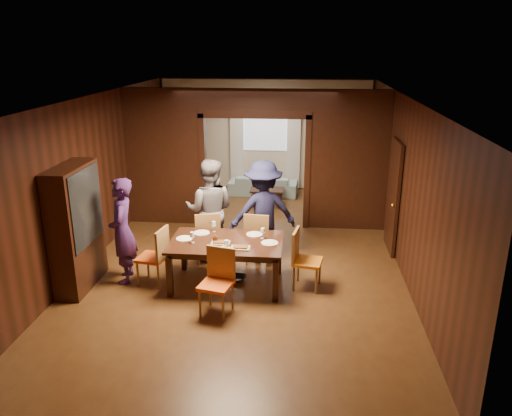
# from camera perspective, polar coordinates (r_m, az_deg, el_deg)

# --- Properties ---
(floor) EXTENTS (9.00, 9.00, 0.00)m
(floor) POSITION_cam_1_polar(r_m,az_deg,el_deg) (9.41, -1.10, -5.26)
(floor) COLOR #4C2B15
(floor) RESTS_ON ground
(ceiling) EXTENTS (5.50, 9.00, 0.02)m
(ceiling) POSITION_cam_1_polar(r_m,az_deg,el_deg) (8.66, -1.21, 12.59)
(ceiling) COLOR silver
(ceiling) RESTS_ON room_walls
(room_walls) EXTENTS (5.52, 9.01, 2.90)m
(room_walls) POSITION_cam_1_polar(r_m,az_deg,el_deg) (10.73, 0.00, 6.20)
(room_walls) COLOR black
(room_walls) RESTS_ON floor
(person_purple) EXTENTS (0.55, 0.72, 1.75)m
(person_purple) POSITION_cam_1_polar(r_m,az_deg,el_deg) (8.37, -15.02, -2.54)
(person_purple) COLOR #371B50
(person_purple) RESTS_ON floor
(person_grey) EXTENTS (0.90, 0.71, 1.86)m
(person_grey) POSITION_cam_1_polar(r_m,az_deg,el_deg) (8.93, -5.31, -0.25)
(person_grey) COLOR slate
(person_grey) RESTS_ON floor
(person_navy) EXTENTS (1.34, 1.01, 1.85)m
(person_navy) POSITION_cam_1_polar(r_m,az_deg,el_deg) (8.83, 0.83, -0.44)
(person_navy) COLOR #161739
(person_navy) RESTS_ON floor
(sofa) EXTENTS (1.79, 0.78, 0.51)m
(sofa) POSITION_cam_1_polar(r_m,az_deg,el_deg) (12.93, 0.82, 2.64)
(sofa) COLOR #92B6C0
(sofa) RESTS_ON floor
(serving_bowl) EXTENTS (0.31, 0.31, 0.08)m
(serving_bowl) POSITION_cam_1_polar(r_m,az_deg,el_deg) (8.09, -2.23, -3.23)
(serving_bowl) COLOR black
(serving_bowl) RESTS_ON dining_table
(dining_table) EXTENTS (1.80, 1.12, 0.76)m
(dining_table) POSITION_cam_1_polar(r_m,az_deg,el_deg) (8.14, -3.36, -6.28)
(dining_table) COLOR black
(dining_table) RESTS_ON floor
(coffee_table) EXTENTS (0.80, 0.50, 0.40)m
(coffee_table) POSITION_cam_1_polar(r_m,az_deg,el_deg) (12.12, 1.26, 1.26)
(coffee_table) COLOR black
(coffee_table) RESTS_ON floor
(chair_left) EXTENTS (0.51, 0.51, 0.97)m
(chair_left) POSITION_cam_1_polar(r_m,az_deg,el_deg) (8.30, -11.81, -5.37)
(chair_left) COLOR #CD4913
(chair_left) RESTS_ON floor
(chair_right) EXTENTS (0.51, 0.51, 0.97)m
(chair_right) POSITION_cam_1_polar(r_m,az_deg,el_deg) (8.03, 5.91, -5.90)
(chair_right) COLOR orange
(chair_right) RESTS_ON floor
(chair_far_l) EXTENTS (0.54, 0.54, 0.97)m
(chair_far_l) POSITION_cam_1_polar(r_m,az_deg,el_deg) (8.97, -5.58, -3.22)
(chair_far_l) COLOR orange
(chair_far_l) RESTS_ON floor
(chair_far_r) EXTENTS (0.48, 0.48, 0.97)m
(chair_far_r) POSITION_cam_1_polar(r_m,az_deg,el_deg) (8.89, 0.28, -3.31)
(chair_far_r) COLOR red
(chair_far_r) RESTS_ON floor
(chair_near) EXTENTS (0.53, 0.53, 0.97)m
(chair_near) POSITION_cam_1_polar(r_m,az_deg,el_deg) (7.28, -4.60, -8.54)
(chair_near) COLOR #F05716
(chair_near) RESTS_ON floor
(hutch) EXTENTS (0.40, 1.20, 2.00)m
(hutch) POSITION_cam_1_polar(r_m,az_deg,el_deg) (8.36, -19.87, -2.13)
(hutch) COLOR black
(hutch) RESTS_ON floor
(door_right) EXTENTS (0.06, 0.90, 2.10)m
(door_right) POSITION_cam_1_polar(r_m,az_deg,el_deg) (9.61, 15.43, 1.25)
(door_right) COLOR black
(door_right) RESTS_ON floor
(window_far) EXTENTS (1.20, 0.03, 1.30)m
(window_far) POSITION_cam_1_polar(r_m,az_deg,el_deg) (13.20, 1.07, 9.38)
(window_far) COLOR silver
(window_far) RESTS_ON back_wall
(curtain_left) EXTENTS (0.35, 0.06, 2.40)m
(curtain_left) POSITION_cam_1_polar(r_m,az_deg,el_deg) (13.31, -2.20, 7.48)
(curtain_left) COLOR white
(curtain_left) RESTS_ON back_wall
(curtain_right) EXTENTS (0.35, 0.06, 2.40)m
(curtain_right) POSITION_cam_1_polar(r_m,az_deg,el_deg) (13.20, 4.32, 7.35)
(curtain_right) COLOR white
(curtain_right) RESTS_ON back_wall
(plate_left) EXTENTS (0.27, 0.27, 0.01)m
(plate_left) POSITION_cam_1_polar(r_m,az_deg,el_deg) (8.15, -8.17, -3.47)
(plate_left) COLOR white
(plate_left) RESTS_ON dining_table
(plate_far_l) EXTENTS (0.27, 0.27, 0.01)m
(plate_far_l) POSITION_cam_1_polar(r_m,az_deg,el_deg) (8.35, -6.24, -2.84)
(plate_far_l) COLOR silver
(plate_far_l) RESTS_ON dining_table
(plate_far_r) EXTENTS (0.27, 0.27, 0.01)m
(plate_far_r) POSITION_cam_1_polar(r_m,az_deg,el_deg) (8.24, -0.18, -3.03)
(plate_far_r) COLOR silver
(plate_far_r) RESTS_ON dining_table
(plate_right) EXTENTS (0.27, 0.27, 0.01)m
(plate_right) POSITION_cam_1_polar(r_m,az_deg,el_deg) (7.90, 1.57, -4.00)
(plate_right) COLOR silver
(plate_right) RESTS_ON dining_table
(plate_near) EXTENTS (0.27, 0.27, 0.01)m
(plate_near) POSITION_cam_1_polar(r_m,az_deg,el_deg) (7.67, -3.81, -4.78)
(plate_near) COLOR white
(plate_near) RESTS_ON dining_table
(platter_a) EXTENTS (0.30, 0.20, 0.04)m
(platter_a) POSITION_cam_1_polar(r_m,az_deg,el_deg) (7.91, -4.08, -3.93)
(platter_a) COLOR gray
(platter_a) RESTS_ON dining_table
(platter_b) EXTENTS (0.30, 0.20, 0.04)m
(platter_b) POSITION_cam_1_polar(r_m,az_deg,el_deg) (7.71, -1.80, -4.50)
(platter_b) COLOR gray
(platter_b) RESTS_ON dining_table
(wineglass_left) EXTENTS (0.08, 0.08, 0.18)m
(wineglass_left) POSITION_cam_1_polar(r_m,az_deg,el_deg) (7.95, -7.30, -3.35)
(wineglass_left) COLOR silver
(wineglass_left) RESTS_ON dining_table
(wineglass_far) EXTENTS (0.08, 0.08, 0.18)m
(wineglass_far) POSITION_cam_1_polar(r_m,az_deg,el_deg) (8.37, -4.83, -2.13)
(wineglass_far) COLOR silver
(wineglass_far) RESTS_ON dining_table
(wineglass_right) EXTENTS (0.08, 0.08, 0.18)m
(wineglass_right) POSITION_cam_1_polar(r_m,az_deg,el_deg) (8.06, 0.77, -2.91)
(wineglass_right) COLOR silver
(wineglass_right) RESTS_ON dining_table
(tumbler) EXTENTS (0.07, 0.07, 0.14)m
(tumbler) POSITION_cam_1_polar(r_m,az_deg,el_deg) (7.68, -3.40, -4.19)
(tumbler) COLOR silver
(tumbler) RESTS_ON dining_table
(condiment_jar) EXTENTS (0.08, 0.08, 0.11)m
(condiment_jar) POSITION_cam_1_polar(r_m,az_deg,el_deg) (7.96, -4.69, -3.51)
(condiment_jar) COLOR #4E2912
(condiment_jar) RESTS_ON dining_table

